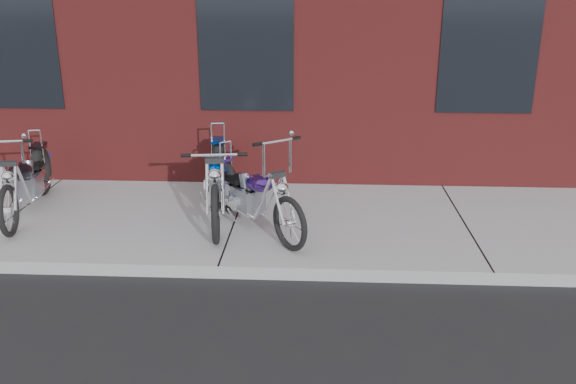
{
  "coord_description": "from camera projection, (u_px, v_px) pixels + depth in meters",
  "views": [
    {
      "loc": [
        1.09,
        -6.03,
        3.09
      ],
      "look_at": [
        0.73,
        0.8,
        0.76
      ],
      "focal_mm": 38.0,
      "sensor_mm": 36.0,
      "label": 1
    }
  ],
  "objects": [
    {
      "name": "chopper_blue",
      "position": [
        218.0,
        182.0,
        8.08
      ],
      "size": [
        0.63,
        2.51,
        1.1
      ],
      "rotation": [
        0.0,
        0.0,
        -1.44
      ],
      "color": "black",
      "rests_on": "sidewalk"
    },
    {
      "name": "sidewalk",
      "position": [
        236.0,
        223.0,
        8.14
      ],
      "size": [
        22.0,
        3.0,
        0.15
      ],
      "primitive_type": "cube",
      "color": "#A5A4A3",
      "rests_on": "ground"
    },
    {
      "name": "ground",
      "position": [
        218.0,
        279.0,
        6.75
      ],
      "size": [
        120.0,
        120.0,
        0.0
      ],
      "primitive_type": "plane",
      "color": "black",
      "rests_on": "ground"
    },
    {
      "name": "chopper_third",
      "position": [
        27.0,
        183.0,
        8.2
      ],
      "size": [
        0.64,
        2.25,
        1.15
      ],
      "rotation": [
        0.0,
        0.0,
        -1.39
      ],
      "color": "black",
      "rests_on": "sidewalk"
    },
    {
      "name": "chopper_purple",
      "position": [
        252.0,
        197.0,
        7.66
      ],
      "size": [
        1.46,
        1.87,
        1.27
      ],
      "rotation": [
        0.0,
        0.0,
        -0.92
      ],
      "color": "black",
      "rests_on": "sidewalk"
    }
  ]
}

